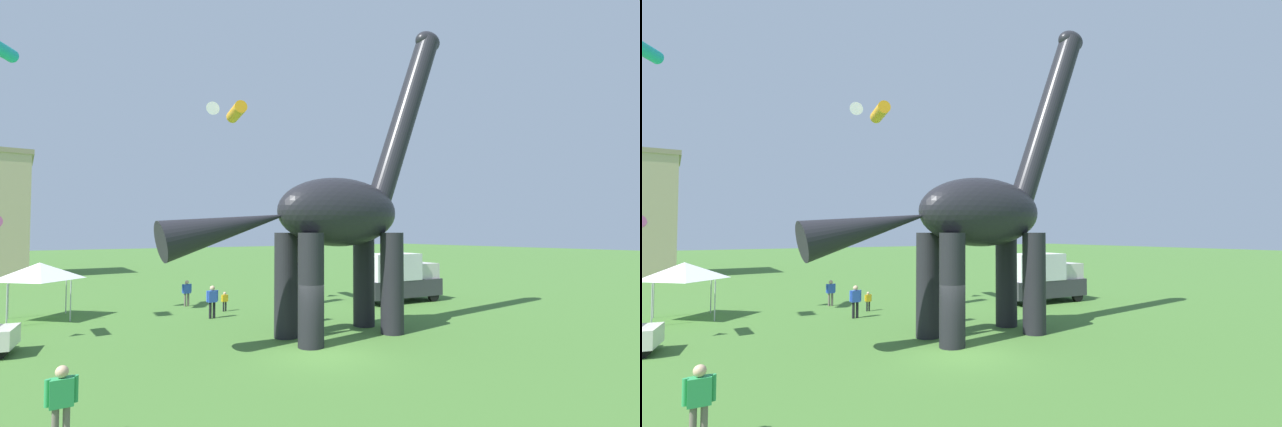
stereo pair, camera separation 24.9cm
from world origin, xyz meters
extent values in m
plane|color=#42702D|center=(0.00, 0.00, 0.00)|extent=(240.00, 240.00, 0.00)
cylinder|color=black|center=(4.54, 3.17, 2.29)|extent=(1.06, 1.06, 4.58)
cylinder|color=black|center=(4.54, 1.15, 2.29)|extent=(1.06, 1.06, 4.58)
cylinder|color=black|center=(0.15, 3.17, 2.29)|extent=(1.06, 1.06, 4.58)
cylinder|color=black|center=(0.15, 1.15, 2.29)|extent=(1.06, 1.06, 4.58)
ellipsoid|color=black|center=(2.35, 2.16, 5.50)|extent=(6.26, 2.70, 3.08)
cylinder|color=black|center=(6.41, 2.16, 10.44)|extent=(4.50, 1.16, 8.92)
ellipsoid|color=black|center=(8.12, 2.16, 14.68)|extent=(1.54, 0.96, 1.06)
cone|color=black|center=(-2.91, 2.16, 4.80)|extent=(5.50, 1.54, 2.61)
cylinder|color=black|center=(-10.20, 7.73, 0.31)|extent=(0.65, 0.34, 0.62)
cylinder|color=black|center=(-10.20, 5.95, 0.31)|extent=(0.65, 0.34, 0.62)
cube|color=#38383D|center=(11.33, 7.74, 0.95)|extent=(5.74, 2.50, 1.10)
cube|color=silver|center=(13.18, 7.74, 2.00)|extent=(1.93, 2.06, 1.00)
cube|color=silver|center=(10.54, 7.74, 2.35)|extent=(3.72, 2.27, 1.70)
cylinder|color=black|center=(13.34, 8.79, 0.40)|extent=(0.82, 0.32, 0.80)
cylinder|color=black|center=(13.34, 6.69, 0.40)|extent=(0.82, 0.32, 0.80)
cylinder|color=black|center=(9.65, 8.79, 0.40)|extent=(0.82, 0.32, 0.80)
cylinder|color=black|center=(9.65, 6.69, 0.40)|extent=(0.82, 0.32, 0.80)
cylinder|color=black|center=(0.30, 10.82, 0.28)|extent=(0.09, 0.09, 0.56)
cylinder|color=black|center=(0.44, 10.82, 0.28)|extent=(0.09, 0.09, 0.56)
cube|color=yellow|center=(0.37, 10.82, 0.75)|extent=(0.30, 0.19, 0.39)
sphere|color=tan|center=(0.37, 10.82, 1.04)|extent=(0.17, 0.17, 0.17)
cylinder|color=yellow|center=(0.19, 10.82, 0.77)|extent=(0.07, 0.07, 0.38)
cylinder|color=yellow|center=(0.54, 10.82, 0.77)|extent=(0.07, 0.07, 0.38)
cylinder|color=black|center=(-1.10, 9.16, 0.43)|extent=(0.14, 0.14, 0.86)
cylinder|color=black|center=(-0.89, 9.16, 0.43)|extent=(0.14, 0.14, 0.86)
cube|color=blue|center=(-1.00, 9.16, 1.17)|extent=(0.47, 0.29, 0.61)
sphere|color=tan|center=(-1.00, 9.16, 1.61)|extent=(0.27, 0.27, 0.27)
cylinder|color=blue|center=(-1.27, 9.16, 1.20)|extent=(0.11, 0.11, 0.58)
cylinder|color=blue|center=(-0.73, 9.16, 1.20)|extent=(0.11, 0.11, 0.58)
cylinder|color=#6B6056|center=(-1.00, 13.87, 0.40)|extent=(0.13, 0.13, 0.79)
cylinder|color=#6B6056|center=(-0.81, 13.87, 0.40)|extent=(0.13, 0.13, 0.79)
cube|color=blue|center=(-0.91, 13.87, 1.08)|extent=(0.43, 0.26, 0.56)
sphere|color=tan|center=(-0.91, 13.87, 1.48)|extent=(0.25, 0.25, 0.25)
cylinder|color=blue|center=(-1.15, 13.87, 1.10)|extent=(0.11, 0.11, 0.53)
cylinder|color=blue|center=(-0.66, 13.87, 1.10)|extent=(0.11, 0.11, 0.53)
cylinder|color=#6B6056|center=(-8.93, -2.95, 0.43)|extent=(0.14, 0.14, 0.85)
cylinder|color=#6B6056|center=(-8.72, -2.95, 0.43)|extent=(0.14, 0.14, 0.85)
cube|color=green|center=(-8.83, -2.95, 1.16)|extent=(0.46, 0.28, 0.61)
sphere|color=tan|center=(-8.83, -2.95, 1.59)|extent=(0.27, 0.27, 0.27)
cylinder|color=green|center=(-9.09, -2.95, 1.19)|extent=(0.11, 0.11, 0.58)
cylinder|color=green|center=(-8.56, -2.95, 1.19)|extent=(0.11, 0.11, 0.58)
cylinder|color=#B2B2B7|center=(-7.38, 15.11, 1.05)|extent=(0.06, 0.06, 2.10)
cylinder|color=#B2B2B7|center=(-7.38, 12.41, 1.05)|extent=(0.06, 0.06, 2.10)
cylinder|color=#B2B2B7|center=(-10.08, 15.11, 1.05)|extent=(0.06, 0.06, 2.10)
cylinder|color=#B2B2B7|center=(-10.08, 12.41, 1.05)|extent=(0.06, 0.06, 2.10)
pyramid|color=white|center=(-8.73, 13.76, 2.55)|extent=(3.15, 3.15, 0.90)
cylinder|color=orange|center=(1.16, 11.18, 11.91)|extent=(1.26, 2.76, 0.75)
cone|color=white|center=(-0.27, 11.47, 11.91)|extent=(0.90, 0.81, 0.78)
camera|label=1|loc=(-9.65, -14.22, 4.60)|focal=25.32mm
camera|label=2|loc=(-9.45, -14.35, 4.60)|focal=25.32mm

